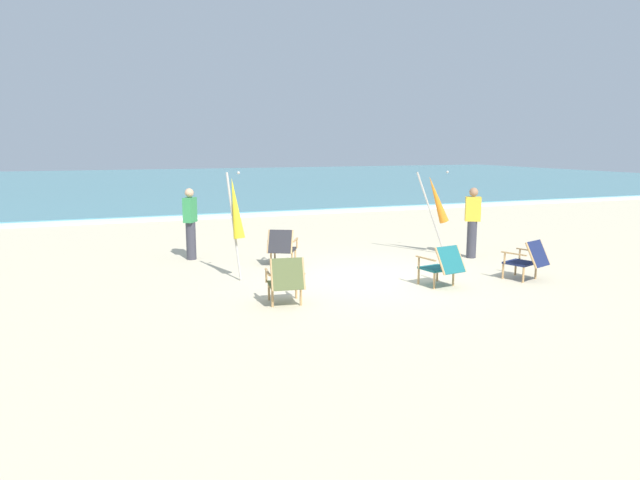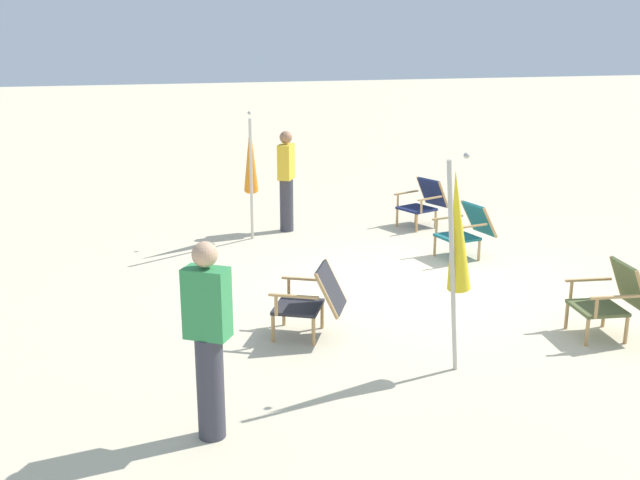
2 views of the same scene
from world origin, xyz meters
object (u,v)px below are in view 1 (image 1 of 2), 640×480
Objects in this scene: beach_chair_far_center at (286,280)px; person_by_waterline at (190,223)px; beach_chair_back_left at (282,246)px; umbrella_furled_yellow at (235,209)px; beach_chair_front_left at (443,265)px; umbrella_furled_orange at (436,200)px; person_near_chairs at (472,222)px; beach_chair_mid_center at (528,259)px.

beach_chair_far_center is 4.49m from person_by_waterline.
beach_chair_back_left is 0.43× the size of umbrella_furled_yellow.
beach_chair_front_left is at bearing 2.37° from beach_chair_far_center.
beach_chair_far_center is at bearing -106.00° from beach_chair_back_left.
beach_chair_back_left is 3.90m from umbrella_furled_orange.
beach_chair_far_center is 0.50× the size of person_near_chairs.
umbrella_furled_orange reaches higher than person_near_chairs.
umbrella_furled_yellow is (-3.41, 1.91, 0.96)m from beach_chair_front_left.
beach_chair_far_center is 5.59m from umbrella_furled_orange.
person_by_waterline is at bearing 132.74° from beach_chair_front_left.
person_by_waterline reaches higher than beach_chair_back_left.
beach_chair_mid_center is 3.09m from umbrella_furled_orange.
person_near_chairs is at bearing -10.30° from beach_chair_back_left.
beach_chair_mid_center is 0.42× the size of umbrella_furled_yellow.
beach_chair_back_left is at bearing 169.70° from person_near_chairs.
beach_chair_mid_center is 0.55× the size of person_by_waterline.
beach_chair_mid_center is at bearing -98.44° from person_near_chairs.
beach_chair_front_left is 0.52× the size of person_near_chairs.
umbrella_furled_orange reaches higher than person_by_waterline.
beach_chair_far_center is 0.91× the size of beach_chair_mid_center.
beach_chair_far_center is (-0.87, -3.05, 0.00)m from beach_chair_back_left.
beach_chair_back_left is 1.13× the size of beach_chair_far_center.
umbrella_furled_orange reaches higher than beach_chair_mid_center.
beach_chair_back_left is at bearing 142.67° from beach_chair_mid_center.
umbrella_furled_orange is at bearing 128.86° from person_near_chairs.
person_near_chairs is (0.34, 2.27, 0.41)m from beach_chair_mid_center.
person_near_chairs is (2.17, 2.13, 0.42)m from beach_chair_front_left.
beach_chair_back_left is 5.05m from beach_chair_mid_center.
person_near_chairs is (5.58, 0.22, -0.54)m from umbrella_furled_yellow.
beach_chair_far_center is at bearing -78.67° from person_by_waterline.
person_by_waterline reaches higher than beach_chair_far_center.
umbrella_furled_orange is 1.23× the size of person_near_chairs.
person_by_waterline is (-1.75, 1.34, 0.41)m from beach_chair_back_left.
person_by_waterline is (-0.88, 4.39, 0.41)m from beach_chair_far_center.
umbrella_furled_yellow is 1.29× the size of person_near_chairs.
beach_chair_far_center is 2.27m from umbrella_furled_yellow.
umbrella_furled_orange is (1.62, 2.81, 0.88)m from beach_chair_front_left.
beach_chair_far_center is 0.38× the size of umbrella_furled_yellow.
beach_chair_mid_center reaches higher than beach_chair_front_left.
beach_chair_front_left is 1.83m from beach_chair_mid_center.
umbrella_furled_yellow is 5.61m from person_near_chairs.
beach_chair_back_left reaches higher than beach_chair_mid_center.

